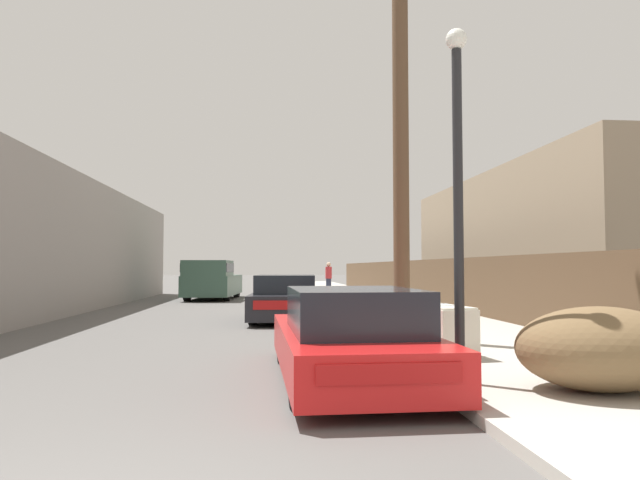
{
  "coord_description": "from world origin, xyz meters",
  "views": [
    {
      "loc": [
        1.23,
        -2.78,
        1.49
      ],
      "look_at": [
        2.5,
        11.21,
        2.17
      ],
      "focal_mm": 32.0,
      "sensor_mm": 36.0,
      "label": 1
    }
  ],
  "objects_px": {
    "parked_sports_car_red": "(349,338)",
    "pedestrian": "(329,277)",
    "pickup_truck": "(212,280)",
    "brush_pile": "(601,348)",
    "discarded_fridge": "(438,329)",
    "car_parked_mid": "(286,299)",
    "utility_pole": "(400,102)",
    "street_lamp": "(458,173)"
  },
  "relations": [
    {
      "from": "parked_sports_car_red",
      "to": "pedestrian",
      "type": "bearing_deg",
      "value": 83.09
    },
    {
      "from": "pickup_truck",
      "to": "brush_pile",
      "type": "xyz_separation_m",
      "value": [
        6.34,
        -20.89,
        -0.32
      ]
    },
    {
      "from": "discarded_fridge",
      "to": "brush_pile",
      "type": "relative_size",
      "value": 0.89
    },
    {
      "from": "pickup_truck",
      "to": "brush_pile",
      "type": "relative_size",
      "value": 2.88
    },
    {
      "from": "discarded_fridge",
      "to": "brush_pile",
      "type": "distance_m",
      "value": 3.09
    },
    {
      "from": "car_parked_mid",
      "to": "brush_pile",
      "type": "bearing_deg",
      "value": -68.34
    },
    {
      "from": "parked_sports_car_red",
      "to": "car_parked_mid",
      "type": "height_order",
      "value": "car_parked_mid"
    },
    {
      "from": "discarded_fridge",
      "to": "utility_pole",
      "type": "distance_m",
      "value": 4.61
    },
    {
      "from": "discarded_fridge",
      "to": "street_lamp",
      "type": "height_order",
      "value": "street_lamp"
    },
    {
      "from": "discarded_fridge",
      "to": "pickup_truck",
      "type": "xyz_separation_m",
      "value": [
        -5.35,
        17.96,
        0.41
      ]
    },
    {
      "from": "parked_sports_car_red",
      "to": "pedestrian",
      "type": "distance_m",
      "value": 22.73
    },
    {
      "from": "car_parked_mid",
      "to": "pickup_truck",
      "type": "xyz_separation_m",
      "value": [
        -3.13,
        10.84,
        0.3
      ]
    },
    {
      "from": "pickup_truck",
      "to": "utility_pole",
      "type": "distance_m",
      "value": 17.41
    },
    {
      "from": "car_parked_mid",
      "to": "pedestrian",
      "type": "distance_m",
      "value": 14.19
    },
    {
      "from": "parked_sports_car_red",
      "to": "brush_pile",
      "type": "bearing_deg",
      "value": -28.82
    },
    {
      "from": "utility_pole",
      "to": "car_parked_mid",
      "type": "bearing_deg",
      "value": 111.16
    },
    {
      "from": "pickup_truck",
      "to": "pedestrian",
      "type": "bearing_deg",
      "value": -147.81
    },
    {
      "from": "street_lamp",
      "to": "brush_pile",
      "type": "height_order",
      "value": "street_lamp"
    },
    {
      "from": "street_lamp",
      "to": "pedestrian",
      "type": "relative_size",
      "value": 2.6
    },
    {
      "from": "discarded_fridge",
      "to": "parked_sports_car_red",
      "type": "distance_m",
      "value": 2.29
    },
    {
      "from": "pickup_truck",
      "to": "discarded_fridge",
      "type": "bearing_deg",
      "value": 110.77
    },
    {
      "from": "pickup_truck",
      "to": "brush_pile",
      "type": "bearing_deg",
      "value": 111.04
    },
    {
      "from": "street_lamp",
      "to": "pedestrian",
      "type": "bearing_deg",
      "value": 87.79
    },
    {
      "from": "parked_sports_car_red",
      "to": "car_parked_mid",
      "type": "distance_m",
      "value": 8.71
    },
    {
      "from": "utility_pole",
      "to": "brush_pile",
      "type": "height_order",
      "value": "utility_pole"
    },
    {
      "from": "street_lamp",
      "to": "brush_pile",
      "type": "distance_m",
      "value": 2.57
    },
    {
      "from": "pedestrian",
      "to": "pickup_truck",
      "type": "bearing_deg",
      "value": -151.98
    },
    {
      "from": "utility_pole",
      "to": "brush_pile",
      "type": "bearing_deg",
      "value": -76.38
    },
    {
      "from": "discarded_fridge",
      "to": "street_lamp",
      "type": "bearing_deg",
      "value": -109.3
    },
    {
      "from": "pickup_truck",
      "to": "street_lamp",
      "type": "distance_m",
      "value": 20.97
    },
    {
      "from": "brush_pile",
      "to": "pedestrian",
      "type": "height_order",
      "value": "pedestrian"
    },
    {
      "from": "discarded_fridge",
      "to": "utility_pole",
      "type": "xyz_separation_m",
      "value": [
        -0.16,
        1.78,
        4.24
      ]
    },
    {
      "from": "parked_sports_car_red",
      "to": "pickup_truck",
      "type": "distance_m",
      "value": 19.87
    },
    {
      "from": "utility_pole",
      "to": "pedestrian",
      "type": "relative_size",
      "value": 5.45
    },
    {
      "from": "brush_pile",
      "to": "parked_sports_car_red",
      "type": "bearing_deg",
      "value": 152.72
    },
    {
      "from": "pedestrian",
      "to": "utility_pole",
      "type": "bearing_deg",
      "value": -91.85
    },
    {
      "from": "discarded_fridge",
      "to": "car_parked_mid",
      "type": "height_order",
      "value": "car_parked_mid"
    },
    {
      "from": "parked_sports_car_red",
      "to": "street_lamp",
      "type": "xyz_separation_m",
      "value": [
        1.23,
        -0.79,
        2.08
      ]
    },
    {
      "from": "utility_pole",
      "to": "street_lamp",
      "type": "height_order",
      "value": "utility_pole"
    },
    {
      "from": "car_parked_mid",
      "to": "brush_pile",
      "type": "xyz_separation_m",
      "value": [
        3.21,
        -10.06,
        -0.02
      ]
    },
    {
      "from": "car_parked_mid",
      "to": "utility_pole",
      "type": "bearing_deg",
      "value": -64.88
    },
    {
      "from": "discarded_fridge",
      "to": "pedestrian",
      "type": "distance_m",
      "value": 21.06
    }
  ]
}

